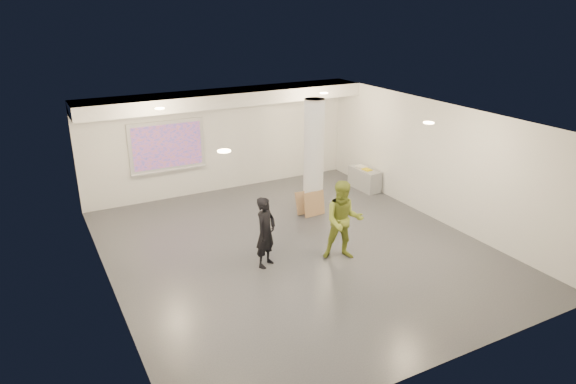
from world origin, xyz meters
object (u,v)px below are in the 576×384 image
projection_screen (167,147)px  man (344,221)px  credenza (365,179)px  woman (266,232)px  column (314,157)px

projection_screen → man: (2.29, -5.28, -0.65)m
projection_screen → credenza: 5.79m
woman → column: bearing=9.8°
credenza → man: (-3.03, -3.35, 0.57)m
woman → man: 1.69m
column → credenza: column is taller
credenza → woman: woman is taller
column → woman: size_ratio=1.95×
projection_screen → column: bearing=-40.6°
column → woman: column is taller
woman → man: size_ratio=0.87×
woman → projection_screen: bearing=66.2°
column → woman: bearing=-138.4°
projection_screen → man: bearing=-66.6°
column → man: bearing=-107.1°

